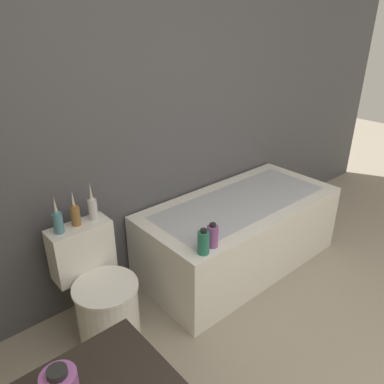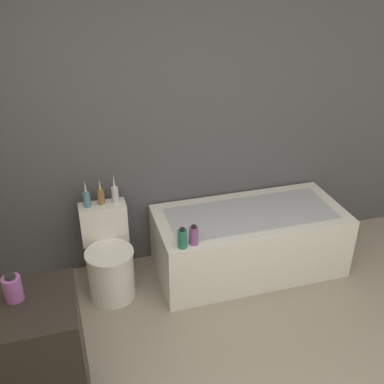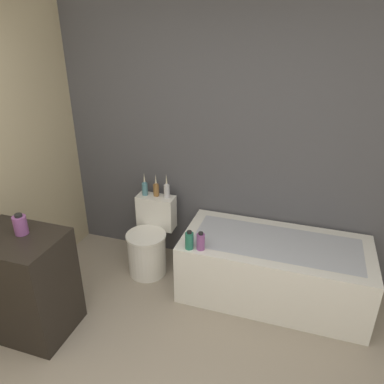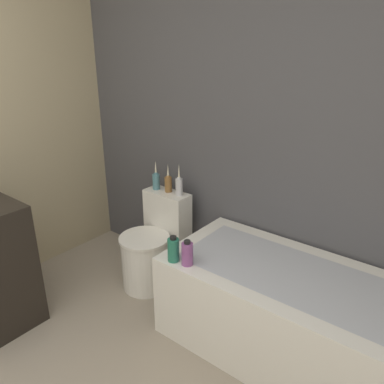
{
  "view_description": "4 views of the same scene",
  "coord_description": "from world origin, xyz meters",
  "px_view_note": "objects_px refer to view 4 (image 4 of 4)",
  "views": [
    {
      "loc": [
        -1.29,
        0.18,
        1.88
      ],
      "look_at": [
        0.03,
        1.69,
        0.92
      ],
      "focal_mm": 35.0,
      "sensor_mm": 36.0,
      "label": 1
    },
    {
      "loc": [
        -0.7,
        -1.14,
        2.54
      ],
      "look_at": [
        0.12,
        1.73,
        0.93
      ],
      "focal_mm": 42.0,
      "sensor_mm": 36.0,
      "label": 2
    },
    {
      "loc": [
        0.85,
        -0.96,
        2.35
      ],
      "look_at": [
        -0.03,
        1.73,
        1.01
      ],
      "focal_mm": 35.0,
      "sensor_mm": 36.0,
      "label": 3
    },
    {
      "loc": [
        1.32,
        0.06,
        1.81
      ],
      "look_at": [
        0.02,
        1.71,
        0.98
      ],
      "focal_mm": 35.0,
      "sensor_mm": 36.0,
      "label": 4
    }
  ],
  "objects_px": {
    "bathtub": "(295,316)",
    "vase_gold": "(156,180)",
    "shampoo_bottle_short": "(187,254)",
    "shampoo_bottle_tall": "(173,249)",
    "vase_silver": "(168,182)",
    "toilet": "(151,248)",
    "vase_bronze": "(179,185)"
  },
  "relations": [
    {
      "from": "toilet",
      "to": "shampoo_bottle_tall",
      "type": "distance_m",
      "value": 0.71
    },
    {
      "from": "vase_gold",
      "to": "toilet",
      "type": "bearing_deg",
      "value": -60.28
    },
    {
      "from": "vase_silver",
      "to": "shampoo_bottle_tall",
      "type": "distance_m",
      "value": 0.78
    },
    {
      "from": "vase_gold",
      "to": "shampoo_bottle_tall",
      "type": "height_order",
      "value": "vase_gold"
    },
    {
      "from": "vase_silver",
      "to": "shampoo_bottle_short",
      "type": "relative_size",
      "value": 1.4
    },
    {
      "from": "toilet",
      "to": "shampoo_bottle_short",
      "type": "distance_m",
      "value": 0.78
    },
    {
      "from": "vase_silver",
      "to": "bathtub",
      "type": "bearing_deg",
      "value": -11.24
    },
    {
      "from": "bathtub",
      "to": "vase_gold",
      "type": "relative_size",
      "value": 6.84
    },
    {
      "from": "shampoo_bottle_short",
      "to": "bathtub",
      "type": "bearing_deg",
      "value": 26.62
    },
    {
      "from": "vase_silver",
      "to": "shampoo_bottle_short",
      "type": "xyz_separation_m",
      "value": [
        0.63,
        -0.54,
        -0.16
      ]
    },
    {
      "from": "bathtub",
      "to": "shampoo_bottle_short",
      "type": "relative_size",
      "value": 9.98
    },
    {
      "from": "vase_bronze",
      "to": "shampoo_bottle_short",
      "type": "bearing_deg",
      "value": -46.36
    },
    {
      "from": "bathtub",
      "to": "vase_gold",
      "type": "distance_m",
      "value": 1.45
    },
    {
      "from": "shampoo_bottle_tall",
      "to": "shampoo_bottle_short",
      "type": "height_order",
      "value": "shampoo_bottle_tall"
    },
    {
      "from": "vase_gold",
      "to": "shampoo_bottle_tall",
      "type": "distance_m",
      "value": 0.86
    },
    {
      "from": "bathtub",
      "to": "vase_bronze",
      "type": "xyz_separation_m",
      "value": [
        -1.11,
        0.24,
        0.52
      ]
    },
    {
      "from": "bathtub",
      "to": "toilet",
      "type": "distance_m",
      "value": 1.22
    },
    {
      "from": "vase_gold",
      "to": "shampoo_bottle_short",
      "type": "distance_m",
      "value": 0.92
    },
    {
      "from": "vase_silver",
      "to": "vase_bronze",
      "type": "bearing_deg",
      "value": -1.76
    },
    {
      "from": "vase_gold",
      "to": "vase_silver",
      "type": "distance_m",
      "value": 0.12
    },
    {
      "from": "shampoo_bottle_tall",
      "to": "vase_silver",
      "type": "bearing_deg",
      "value": 133.39
    },
    {
      "from": "toilet",
      "to": "vase_gold",
      "type": "relative_size",
      "value": 3.04
    },
    {
      "from": "vase_silver",
      "to": "shampoo_bottle_short",
      "type": "distance_m",
      "value": 0.84
    },
    {
      "from": "bathtub",
      "to": "toilet",
      "type": "bearing_deg",
      "value": 178.82
    },
    {
      "from": "shampoo_bottle_tall",
      "to": "shampoo_bottle_short",
      "type": "bearing_deg",
      "value": 10.79
    },
    {
      "from": "vase_silver",
      "to": "vase_gold",
      "type": "bearing_deg",
      "value": -171.24
    },
    {
      "from": "toilet",
      "to": "vase_bronze",
      "type": "relative_size",
      "value": 2.87
    },
    {
      "from": "toilet",
      "to": "vase_gold",
      "type": "xyz_separation_m",
      "value": [
        -0.11,
        0.2,
        0.49
      ]
    },
    {
      "from": "bathtub",
      "to": "shampoo_bottle_tall",
      "type": "relative_size",
      "value": 9.69
    },
    {
      "from": "vase_bronze",
      "to": "shampoo_bottle_short",
      "type": "xyz_separation_m",
      "value": [
        0.51,
        -0.54,
        -0.16
      ]
    },
    {
      "from": "shampoo_bottle_short",
      "to": "shampoo_bottle_tall",
      "type": "bearing_deg",
      "value": -169.21
    },
    {
      "from": "toilet",
      "to": "vase_silver",
      "type": "bearing_deg",
      "value": 90.0
    }
  ]
}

